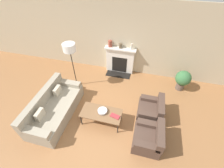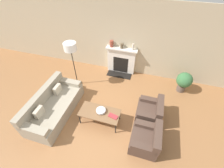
# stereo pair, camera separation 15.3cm
# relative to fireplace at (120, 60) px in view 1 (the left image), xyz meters

# --- Properties ---
(ground_plane) EXTENTS (18.00, 18.00, 0.00)m
(ground_plane) POSITION_rel_fireplace_xyz_m (0.05, -2.79, -0.55)
(ground_plane) COLOR #99663D
(wall_back) EXTENTS (18.00, 0.06, 2.90)m
(wall_back) POSITION_rel_fireplace_xyz_m (0.05, 0.14, 0.90)
(wall_back) COLOR #BCAD8E
(wall_back) RESTS_ON ground_plane
(fireplace) EXTENTS (1.26, 0.59, 1.13)m
(fireplace) POSITION_rel_fireplace_xyz_m (0.00, 0.00, 0.00)
(fireplace) COLOR silver
(fireplace) RESTS_ON ground_plane
(couch) EXTENTS (0.97, 2.17, 0.83)m
(couch) POSITION_rel_fireplace_xyz_m (-1.54, -2.77, -0.25)
(couch) COLOR #9E937F
(couch) RESTS_ON ground_plane
(armchair_near) EXTENTS (0.74, 0.83, 0.73)m
(armchair_near) POSITION_rel_fireplace_xyz_m (1.46, -3.03, -0.27)
(armchair_near) COLOR #4C382D
(armchair_near) RESTS_ON ground_plane
(armchair_far) EXTENTS (0.74, 0.83, 0.73)m
(armchair_far) POSITION_rel_fireplace_xyz_m (1.46, -2.08, -0.27)
(armchair_far) COLOR #4C382D
(armchair_far) RESTS_ON ground_plane
(coffee_table) EXTENTS (1.21, 0.58, 0.46)m
(coffee_table) POSITION_rel_fireplace_xyz_m (0.01, -2.68, -0.13)
(coffee_table) COLOR brown
(coffee_table) RESTS_ON ground_plane
(bowl) EXTENTS (0.28, 0.28, 0.08)m
(bowl) POSITION_rel_fireplace_xyz_m (0.04, -2.64, -0.05)
(bowl) COLOR silver
(bowl) RESTS_ON coffee_table
(book) EXTENTS (0.30, 0.20, 0.02)m
(book) POSITION_rel_fireplace_xyz_m (0.44, -2.71, -0.08)
(book) COLOR #9E2D33
(book) RESTS_ON coffee_table
(floor_lamp) EXTENTS (0.43, 0.43, 1.79)m
(floor_lamp) POSITION_rel_fireplace_xyz_m (-1.46, -1.28, 0.98)
(floor_lamp) COLOR black
(floor_lamp) RESTS_ON ground_plane
(mantel_vase_left) EXTENTS (0.14, 0.14, 0.25)m
(mantel_vase_left) POSITION_rel_fireplace_xyz_m (-0.43, 0.01, 0.71)
(mantel_vase_left) COLOR brown
(mantel_vase_left) RESTS_ON fireplace
(mantel_vase_center_left) EXTENTS (0.13, 0.13, 0.19)m
(mantel_vase_center_left) POSITION_rel_fireplace_xyz_m (-0.01, 0.01, 0.68)
(mantel_vase_center_left) COLOR brown
(mantel_vase_center_left) RESTS_ON fireplace
(mantel_vase_center_right) EXTENTS (0.08, 0.08, 0.25)m
(mantel_vase_center_right) POSITION_rel_fireplace_xyz_m (0.43, 0.01, 0.70)
(mantel_vase_center_right) COLOR beige
(mantel_vase_center_right) RESTS_ON fireplace
(potted_plant) EXTENTS (0.56, 0.56, 0.80)m
(potted_plant) POSITION_rel_fireplace_xyz_m (2.48, -0.50, -0.08)
(potted_plant) COLOR brown
(potted_plant) RESTS_ON ground_plane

